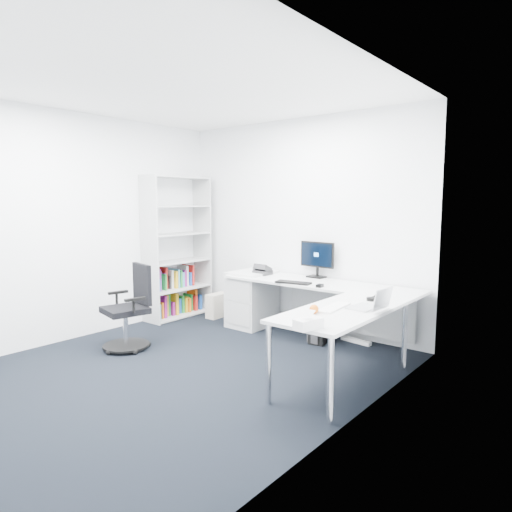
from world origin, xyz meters
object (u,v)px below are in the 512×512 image
Objects in this scene: l_desk at (303,317)px; bookshelf at (177,247)px; laptop at (364,296)px; monitor at (317,259)px; task_chair at (125,308)px.

bookshelf is at bearing 178.68° from l_desk.
bookshelf is 6.66× the size of laptop.
laptop is at bearing -40.35° from monitor.
laptop reaches higher than l_desk.
bookshelf is 3.23m from laptop.
l_desk is 1.22m from laptop.
monitor is at bearing 108.43° from l_desk.
laptop is (3.17, -0.59, -0.19)m from bookshelf.
l_desk is at bearing -1.32° from bookshelf.
task_chair is 2.36m from monitor.
monitor is (-0.20, 0.61, 0.58)m from l_desk.
task_chair is 2.64m from laptop.
bookshelf is (-2.17, 0.05, 0.65)m from l_desk.
task_chair reaches higher than laptop.
l_desk is 7.99× the size of laptop.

